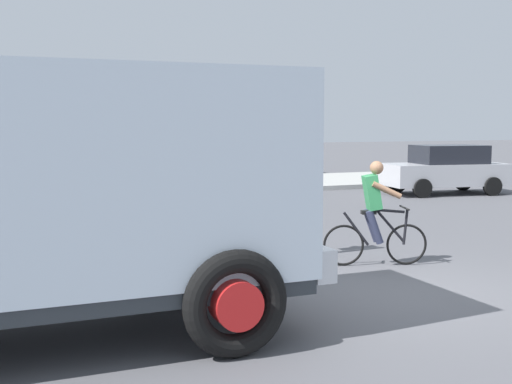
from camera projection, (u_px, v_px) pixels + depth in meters
ground_plane at (402, 292)px, 9.11m from camera, size 120.00×120.00×0.00m
sidewalk_far at (148, 188)px, 22.81m from camera, size 80.00×5.00×0.16m
truck_foreground at (53, 186)px, 6.99m from camera, size 5.43×2.87×2.90m
cyclist at (375, 213)px, 10.76m from camera, size 1.65×0.69×1.72m
traffic_light_pole at (236, 139)px, 10.86m from camera, size 0.24×0.43×3.20m
car_red_near at (445, 169)px, 21.53m from camera, size 4.20×2.30×1.60m
building_mid_block at (142, 128)px, 28.93m from camera, size 8.83×6.31×4.12m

